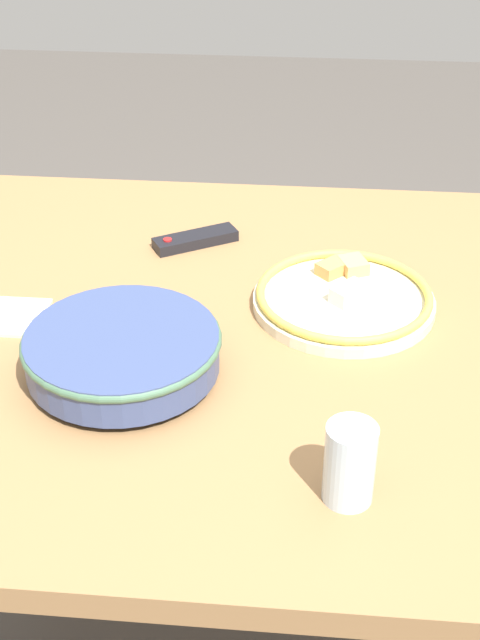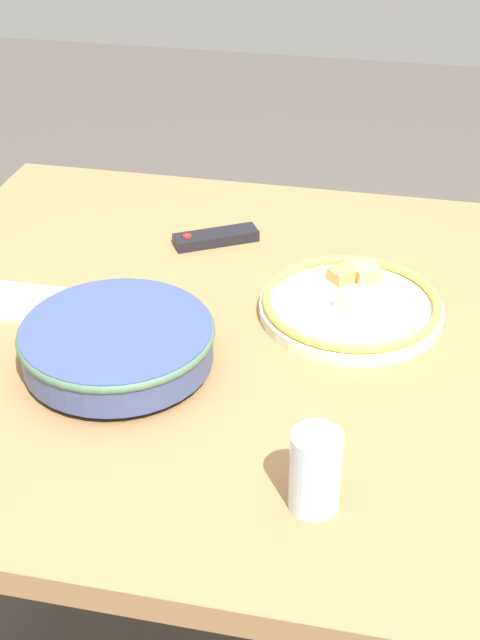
% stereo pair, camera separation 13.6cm
% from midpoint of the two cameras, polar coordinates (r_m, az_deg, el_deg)
% --- Properties ---
extents(ground_plane, '(8.00, 8.00, 0.00)m').
position_cam_midpoint_polar(ground_plane, '(1.92, -1.99, -19.59)').
color(ground_plane, '#4C4742').
extents(dining_table, '(1.21, 1.08, 0.75)m').
position_cam_midpoint_polar(dining_table, '(1.45, -2.49, -3.22)').
color(dining_table, olive).
rests_on(dining_table, ground_plane).
extents(noodle_bowl, '(0.29, 0.29, 0.07)m').
position_cam_midpoint_polar(noodle_bowl, '(1.30, -10.52, -2.06)').
color(noodle_bowl, '#384775').
rests_on(noodle_bowl, dining_table).
extents(food_plate, '(0.30, 0.30, 0.04)m').
position_cam_midpoint_polar(food_plate, '(1.45, 4.02, 1.35)').
color(food_plate, beige).
rests_on(food_plate, dining_table).
extents(tv_remote, '(0.16, 0.12, 0.02)m').
position_cam_midpoint_polar(tv_remote, '(1.64, -5.25, 5.09)').
color(tv_remote, black).
rests_on(tv_remote, dining_table).
extents(drinking_glass, '(0.06, 0.06, 0.11)m').
position_cam_midpoint_polar(drinking_glass, '(1.07, 3.41, -9.29)').
color(drinking_glass, silver).
rests_on(drinking_glass, dining_table).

